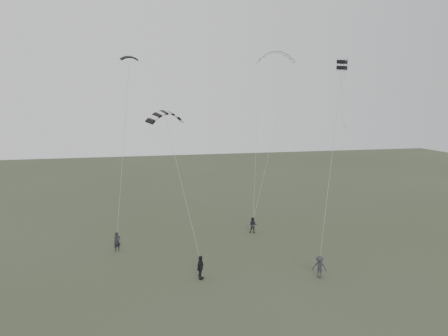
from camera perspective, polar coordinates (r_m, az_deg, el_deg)
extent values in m
plane|color=#37422A|center=(34.61, 0.91, -12.74)|extent=(140.00, 140.00, 0.00)
imported|color=black|center=(38.75, -13.78, -9.32)|extent=(0.71, 0.60, 1.64)
imported|color=#242329|center=(42.59, 3.81, -7.47)|extent=(0.94, 0.87, 1.54)
imported|color=black|center=(32.10, -3.10, -12.85)|extent=(0.91, 1.09, 1.74)
imported|color=#292A2F|center=(33.05, 12.37, -12.50)|extent=(1.20, 1.13, 1.63)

